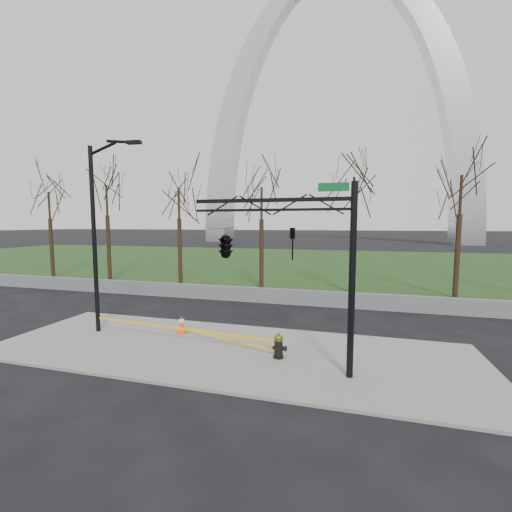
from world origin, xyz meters
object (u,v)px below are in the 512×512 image
(fire_hydrant, at_px, (279,346))
(street_light, at_px, (98,226))
(traffic_signal_mast, at_px, (248,243))
(traffic_cone, at_px, (182,324))

(fire_hydrant, distance_m, street_light, 9.05)
(fire_hydrant, xyz_separation_m, street_light, (-7.99, 0.82, 4.18))
(fire_hydrant, xyz_separation_m, traffic_signal_mast, (-0.86, -0.85, 3.64))
(street_light, xyz_separation_m, traffic_signal_mast, (7.13, -1.67, -0.55))
(street_light, relative_size, traffic_signal_mast, 1.37)
(street_light, bearing_deg, traffic_cone, 7.06)
(traffic_signal_mast, bearing_deg, fire_hydrant, 44.79)
(fire_hydrant, distance_m, traffic_cone, 4.83)
(traffic_cone, xyz_separation_m, traffic_signal_mast, (3.72, -2.40, 3.67))
(traffic_cone, bearing_deg, street_light, -168.04)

